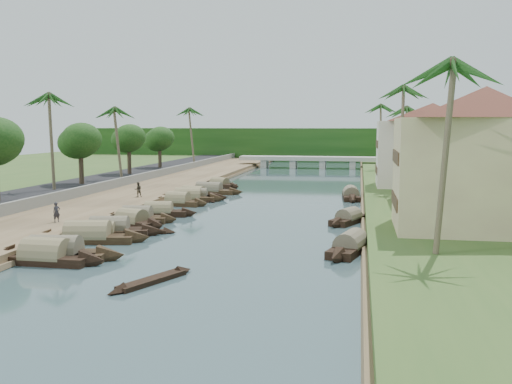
% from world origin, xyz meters
% --- Properties ---
extents(ground, '(220.00, 220.00, 0.00)m').
position_xyz_m(ground, '(0.00, 0.00, 0.00)').
color(ground, '#385054').
rests_on(ground, ground).
extents(left_bank, '(10.00, 180.00, 0.80)m').
position_xyz_m(left_bank, '(-16.00, 20.00, 0.40)').
color(left_bank, brown).
rests_on(left_bank, ground).
extents(right_bank, '(16.00, 180.00, 1.20)m').
position_xyz_m(right_bank, '(19.00, 20.00, 0.60)').
color(right_bank, '#335321').
rests_on(right_bank, ground).
extents(road, '(8.00, 180.00, 1.40)m').
position_xyz_m(road, '(-24.50, 20.00, 0.70)').
color(road, black).
rests_on(road, ground).
extents(retaining_wall, '(0.40, 180.00, 1.10)m').
position_xyz_m(retaining_wall, '(-20.20, 20.00, 1.35)').
color(retaining_wall, gray).
rests_on(retaining_wall, left_bank).
extents(treeline, '(120.00, 14.00, 8.00)m').
position_xyz_m(treeline, '(0.00, 100.00, 4.00)').
color(treeline, '#13390F').
rests_on(treeline, ground).
extents(bridge, '(28.00, 4.00, 2.40)m').
position_xyz_m(bridge, '(0.00, 72.00, 1.72)').
color(bridge, '#A4A399').
rests_on(bridge, ground).
extents(building_near, '(14.85, 14.85, 10.20)m').
position_xyz_m(building_near, '(18.99, -2.00, 6.38)').
color(building_near, beige).
rests_on(building_near, right_bank).
extents(building_mid, '(14.11, 14.11, 9.70)m').
position_xyz_m(building_mid, '(19.99, 14.00, 6.13)').
color(building_mid, tan).
rests_on(building_mid, right_bank).
extents(building_far, '(15.59, 15.59, 10.20)m').
position_xyz_m(building_far, '(18.99, 28.00, 6.38)').
color(building_far, beige).
rests_on(building_far, right_bank).
extents(building_distant, '(12.62, 12.62, 9.20)m').
position_xyz_m(building_distant, '(19.99, 48.00, 5.88)').
color(building_distant, beige).
rests_on(building_distant, right_bank).
extents(sampan_0, '(9.52, 3.17, 2.43)m').
position_xyz_m(sampan_0, '(-8.91, -11.20, 0.42)').
color(sampan_0, black).
rests_on(sampan_0, ground).
extents(sampan_1, '(8.22, 2.23, 2.41)m').
position_xyz_m(sampan_1, '(-9.01, -12.13, 0.42)').
color(sampan_1, black).
rests_on(sampan_1, ground).
extents(sampan_2, '(9.68, 3.73, 2.46)m').
position_xyz_m(sampan_2, '(-9.46, -5.57, 0.42)').
color(sampan_2, black).
rests_on(sampan_2, ground).
extents(sampan_3, '(8.83, 3.70, 2.31)m').
position_xyz_m(sampan_3, '(-8.96, -2.93, 0.42)').
color(sampan_3, black).
rests_on(sampan_3, ground).
extents(sampan_4, '(6.26, 2.96, 1.81)m').
position_xyz_m(sampan_4, '(-9.09, -4.21, 0.40)').
color(sampan_4, black).
rests_on(sampan_4, ground).
extents(sampan_5, '(7.14, 3.93, 2.23)m').
position_xyz_m(sampan_5, '(-8.89, 1.45, 0.42)').
color(sampan_5, black).
rests_on(sampan_5, ground).
extents(sampan_6, '(7.59, 2.60, 2.23)m').
position_xyz_m(sampan_6, '(-9.17, 3.33, 0.42)').
color(sampan_6, black).
rests_on(sampan_6, ground).
extents(sampan_7, '(7.70, 2.76, 2.03)m').
position_xyz_m(sampan_7, '(-8.52, 7.14, 0.41)').
color(sampan_7, black).
rests_on(sampan_7, ground).
extents(sampan_8, '(7.22, 2.35, 2.20)m').
position_xyz_m(sampan_8, '(-9.02, 14.52, 0.42)').
color(sampan_8, black).
rests_on(sampan_8, ground).
extents(sampan_9, '(7.92, 2.44, 2.00)m').
position_xyz_m(sampan_9, '(-8.39, 19.28, 0.41)').
color(sampan_9, black).
rests_on(sampan_9, ground).
extents(sampan_10, '(8.66, 3.52, 2.32)m').
position_xyz_m(sampan_10, '(-8.94, 17.91, 0.42)').
color(sampan_10, black).
rests_on(sampan_10, ground).
extents(sampan_11, '(8.13, 3.85, 2.28)m').
position_xyz_m(sampan_11, '(-8.94, 20.09, 0.42)').
color(sampan_11, black).
rests_on(sampan_11, ground).
extents(sampan_12, '(9.40, 2.37, 2.21)m').
position_xyz_m(sampan_12, '(-8.50, 25.63, 0.42)').
color(sampan_12, black).
rests_on(sampan_12, ground).
extents(sampan_13, '(7.01, 4.38, 1.97)m').
position_xyz_m(sampan_13, '(-8.99, 33.23, 0.41)').
color(sampan_13, black).
rests_on(sampan_13, ground).
extents(sampan_14, '(3.74, 8.71, 2.10)m').
position_xyz_m(sampan_14, '(9.89, -5.35, 0.41)').
color(sampan_14, black).
rests_on(sampan_14, ground).
extents(sampan_15, '(4.09, 6.99, 1.92)m').
position_xyz_m(sampan_15, '(9.52, 6.38, 0.41)').
color(sampan_15, black).
rests_on(sampan_15, ground).
extents(sampan_16, '(2.29, 9.14, 2.21)m').
position_xyz_m(sampan_16, '(9.46, 23.83, 0.42)').
color(sampan_16, black).
rests_on(sampan_16, ground).
extents(canoe_0, '(3.45, 6.27, 0.86)m').
position_xyz_m(canoe_0, '(-0.81, -15.21, 0.10)').
color(canoe_0, black).
rests_on(canoe_0, ground).
extents(canoe_1, '(5.49, 1.72, 0.88)m').
position_xyz_m(canoe_1, '(-6.78, -1.46, 0.10)').
color(canoe_1, black).
rests_on(canoe_1, ground).
extents(canoe_2, '(4.78, 2.74, 0.72)m').
position_xyz_m(canoe_2, '(-7.73, 18.32, 0.10)').
color(canoe_2, black).
rests_on(canoe_2, ground).
extents(palm_0, '(3.20, 3.20, 12.55)m').
position_xyz_m(palm_0, '(15.00, -10.42, 11.92)').
color(palm_0, brown).
rests_on(palm_0, ground).
extents(palm_1, '(3.20, 3.20, 9.94)m').
position_xyz_m(palm_1, '(16.00, 7.28, 9.40)').
color(palm_1, brown).
rests_on(palm_1, ground).
extents(palm_2, '(3.20, 3.20, 13.29)m').
position_xyz_m(palm_2, '(15.00, 22.34, 12.63)').
color(palm_2, brown).
rests_on(palm_2, ground).
extents(palm_3, '(3.20, 3.20, 11.41)m').
position_xyz_m(palm_3, '(16.00, 36.76, 10.84)').
color(palm_3, brown).
rests_on(palm_3, ground).
extents(palm_5, '(3.20, 3.20, 12.25)m').
position_xyz_m(palm_5, '(-24.00, 15.11, 11.83)').
color(palm_5, brown).
rests_on(palm_5, ground).
extents(palm_6, '(3.20, 3.20, 11.11)m').
position_xyz_m(palm_6, '(-22.00, 29.04, 10.74)').
color(palm_6, brown).
rests_on(palm_6, ground).
extents(palm_7, '(3.20, 3.20, 12.46)m').
position_xyz_m(palm_7, '(14.00, 56.53, 11.83)').
color(palm_7, brown).
rests_on(palm_7, ground).
extents(palm_8, '(3.20, 3.20, 11.91)m').
position_xyz_m(palm_8, '(-20.50, 58.99, 11.51)').
color(palm_8, brown).
rests_on(palm_8, ground).
extents(tree_3, '(4.95, 4.95, 7.39)m').
position_xyz_m(tree_3, '(-24.00, 21.78, 6.67)').
color(tree_3, '#463728').
rests_on(tree_3, ground).
extents(tree_4, '(4.69, 4.69, 7.25)m').
position_xyz_m(tree_4, '(-24.00, 36.98, 6.62)').
color(tree_4, '#463728').
rests_on(tree_4, ground).
extents(tree_5, '(4.69, 4.69, 6.87)m').
position_xyz_m(tree_5, '(-24.00, 50.45, 6.26)').
color(tree_5, '#463728').
rests_on(tree_5, ground).
extents(tree_6, '(4.43, 4.43, 6.57)m').
position_xyz_m(tree_6, '(24.00, 28.62, 5.86)').
color(tree_6, '#463728').
rests_on(tree_6, ground).
extents(person_near, '(0.68, 0.71, 1.64)m').
position_xyz_m(person_near, '(-13.94, -2.05, 1.62)').
color(person_near, '#292830').
rests_on(person_near, left_bank).
extents(person_far, '(1.00, 0.95, 1.64)m').
position_xyz_m(person_far, '(-13.70, 14.82, 1.62)').
color(person_far, '#352F25').
rests_on(person_far, left_bank).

